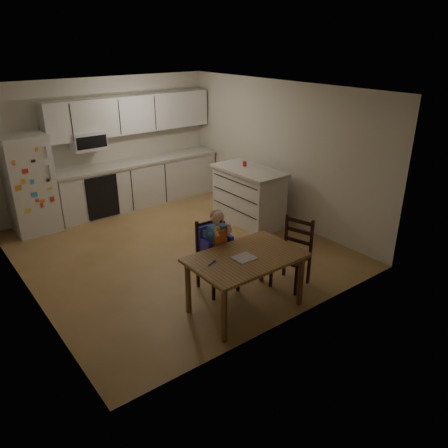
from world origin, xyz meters
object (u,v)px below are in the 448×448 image
Objects in this scene: chair_booster at (216,242)px; chair_side at (295,248)px; refrigerator at (30,184)px; dining_table at (246,263)px; kitchen_island at (249,196)px; red_cup at (245,164)px.

chair_booster is 1.09m from chair_side.
dining_table is (1.36, -4.12, -0.21)m from refrigerator.
refrigerator is 4.67m from chair_side.
chair_booster is at bearing -141.10° from kitchen_island.
kitchen_island is 0.58m from red_cup.
dining_table is 0.95m from chair_side.
chair_side is at bearing -114.04° from kitchen_island.
red_cup is at bearing -29.21° from refrigerator.
refrigerator is 3.77m from chair_booster.
refrigerator is 1.23× the size of kitchen_island.
chair_side is at bearing -113.43° from red_cup.
dining_table is at bearing -131.25° from kitchen_island.
kitchen_island is 2.80m from dining_table.
chair_booster reaches higher than chair_side.
chair_booster is (1.37, -3.50, -0.16)m from refrigerator.
kitchen_island is at bearing -32.17° from refrigerator.
refrigerator is 3.81m from kitchen_island.
dining_table is at bearing -102.01° from chair_side.
kitchen_island is (3.21, -2.02, -0.34)m from refrigerator.
red_cup reaches higher than chair_side.
dining_table is 1.45× the size of chair_side.
refrigerator is at bearing -167.02° from chair_side.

